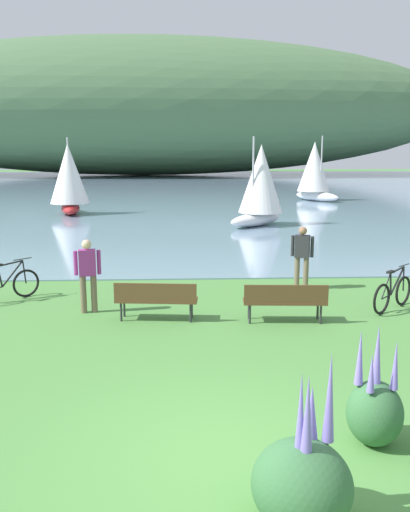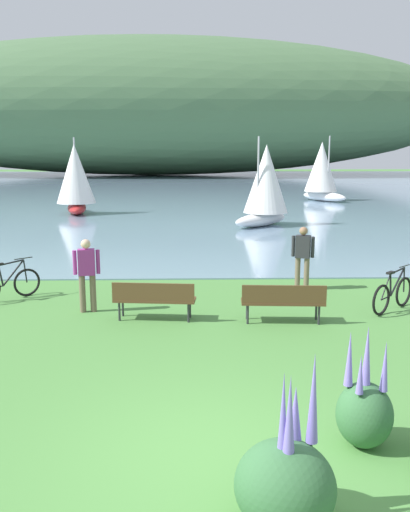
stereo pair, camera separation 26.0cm
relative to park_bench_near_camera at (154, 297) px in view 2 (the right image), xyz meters
The scene contains 14 objects.
ground_plane 5.49m from the park_bench_near_camera, 79.06° to the right, with size 200.00×200.00×0.00m, color #518E42.
bay_water 43.75m from the park_bench_near_camera, 88.64° to the left, with size 180.00×80.00×0.04m, color #7A99B2.
distant_hillside 71.05m from the park_bench_near_camera, 94.21° to the left, with size 94.48×28.00×19.73m, color #4C7047.
park_bench_near_camera is the anchor object (origin of this frame).
park_bench_further_along 2.81m from the park_bench_near_camera, ahead, with size 1.82×0.58×0.88m.
bicycle_leaning_near_bench 5.55m from the park_bench_near_camera, ahead, with size 1.37×1.21×1.01m.
bicycle_beside_path 4.17m from the park_bench_near_camera, 155.50° to the left, with size 1.34×1.24×1.01m.
person_at_shoreline 4.58m from the park_bench_near_camera, 33.88° to the left, with size 0.57×0.34×1.71m.
person_on_the_grass 1.78m from the park_bench_near_camera, 156.89° to the left, with size 0.60×0.28×1.71m.
echium_bush_beside_closest 5.98m from the park_bench_near_camera, 59.91° to the right, with size 0.71×0.71×1.60m.
echium_bush_mid_cluster 6.84m from the park_bench_near_camera, 75.18° to the right, with size 1.01×1.01×1.77m.
sailboat_nearest_to_shore 15.49m from the park_bench_near_camera, 73.30° to the left, with size 3.45×3.44×4.31m.
sailboat_mid_bay 29.64m from the park_bench_near_camera, 69.58° to the left, with size 3.41×3.93×4.68m.
sailboat_toward_hillside 20.72m from the park_bench_near_camera, 106.52° to the left, with size 2.61×3.88×4.40m.
Camera 2 is at (-0.20, -5.93, 3.69)m, focal length 37.35 mm.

